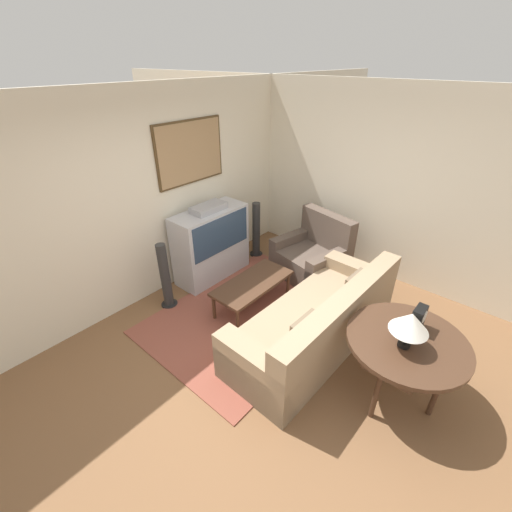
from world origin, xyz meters
TOP-DOWN VIEW (x-y plane):
  - ground_plane at (0.00, 0.00)m, footprint 12.00×12.00m
  - wall_back at (0.01, 2.13)m, footprint 12.00×0.10m
  - wall_right at (2.63, 0.00)m, footprint 0.06×12.00m
  - area_rug at (0.55, 0.73)m, footprint 2.58×1.89m
  - tv at (0.88, 1.80)m, footprint 1.14×0.48m
  - couch at (0.66, -0.19)m, footprint 2.29×0.96m
  - armchair at (1.89, 0.67)m, footprint 1.02×1.10m
  - coffee_table at (0.69, 0.81)m, footprint 1.12×0.51m
  - console_table at (0.57, -1.17)m, footprint 1.09×1.09m
  - table_lamp at (0.47, -1.16)m, footprint 0.33×0.33m
  - mantel_clock at (0.77, -1.16)m, footprint 0.18×0.10m
  - speaker_tower_left at (-0.03, 1.70)m, footprint 0.22×0.22m
  - speaker_tower_right at (1.78, 1.70)m, footprint 0.22×0.22m

SIDE VIEW (x-z plane):
  - ground_plane at x=0.00m, z-range 0.00..0.00m
  - area_rug at x=0.55m, z-range 0.00..0.01m
  - armchair at x=1.89m, z-range -0.17..0.77m
  - couch at x=0.66m, z-range -0.12..0.73m
  - coffee_table at x=0.69m, z-range 0.16..0.56m
  - speaker_tower_left at x=-0.03m, z-range -0.03..0.91m
  - speaker_tower_right at x=1.78m, z-range -0.03..0.91m
  - tv at x=0.88m, z-range -0.03..1.12m
  - console_table at x=0.57m, z-range 0.30..1.02m
  - mantel_clock at x=0.77m, z-range 0.72..0.96m
  - table_lamp at x=0.47m, z-range 0.81..1.17m
  - wall_right at x=2.63m, z-range 0.00..2.70m
  - wall_back at x=0.01m, z-range 0.01..2.71m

